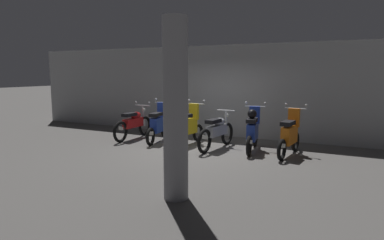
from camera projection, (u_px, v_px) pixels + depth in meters
name	position (u px, v px, depth m)	size (l,w,h in m)	color
ground_plane	(193.00, 151.00, 9.06)	(80.00, 80.00, 0.00)	#565451
back_wall	(227.00, 91.00, 11.10)	(16.00, 0.30, 2.97)	#9EA0A3
motorbike_slot_0	(134.00, 123.00, 10.65)	(0.59, 1.95, 1.15)	black
motorbike_slot_1	(159.00, 124.00, 10.17)	(0.58, 1.67, 1.29)	black
motorbike_slot_2	(188.00, 126.00, 9.80)	(0.59, 1.68, 1.29)	black
motorbike_slot_3	(217.00, 131.00, 9.23)	(0.56, 1.95, 1.03)	black
motorbike_slot_4	(253.00, 130.00, 8.94)	(0.58, 1.68, 1.29)	black
motorbike_slot_5	(290.00, 135.00, 8.46)	(0.59, 1.68, 1.29)	black
support_pillar	(176.00, 110.00, 5.43)	(0.41, 0.41, 2.97)	gray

